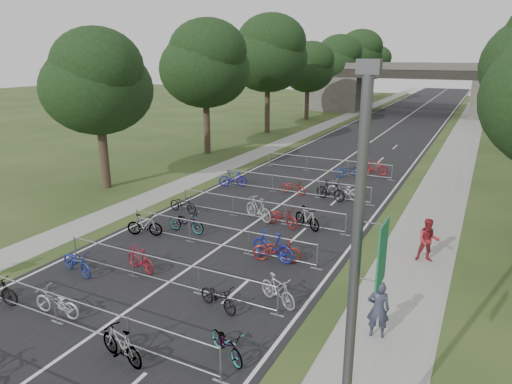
% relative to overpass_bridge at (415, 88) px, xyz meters
% --- Properties ---
extents(road, '(11.00, 140.00, 0.01)m').
position_rel_overpass_bridge_xyz_m(road, '(0.00, -15.00, -3.53)').
color(road, black).
rests_on(road, ground).
extents(sidewalk_right, '(3.00, 140.00, 0.01)m').
position_rel_overpass_bridge_xyz_m(sidewalk_right, '(8.00, -15.00, -3.53)').
color(sidewalk_right, gray).
rests_on(sidewalk_right, ground).
extents(sidewalk_left, '(2.00, 140.00, 0.01)m').
position_rel_overpass_bridge_xyz_m(sidewalk_left, '(-7.50, -15.00, -3.53)').
color(sidewalk_left, gray).
rests_on(sidewalk_left, ground).
extents(lane_markings, '(0.12, 140.00, 0.00)m').
position_rel_overpass_bridge_xyz_m(lane_markings, '(0.00, -15.00, -3.53)').
color(lane_markings, silver).
rests_on(lane_markings, ground).
extents(overpass_bridge, '(31.00, 8.00, 7.05)m').
position_rel_overpass_bridge_xyz_m(overpass_bridge, '(0.00, 0.00, 0.00)').
color(overpass_bridge, '#494641').
rests_on(overpass_bridge, ground).
extents(lamppost, '(0.61, 0.65, 8.21)m').
position_rel_overpass_bridge_xyz_m(lamppost, '(8.33, -63.00, 0.75)').
color(lamppost, '#4C4C51').
rests_on(lamppost, ground).
extents(tree_left_0, '(6.72, 6.72, 10.25)m').
position_rel_overpass_bridge_xyz_m(tree_left_0, '(-11.39, -49.07, 2.96)').
color(tree_left_0, '#33261C').
rests_on(tree_left_0, ground).
extents(tree_left_1, '(7.56, 7.56, 11.53)m').
position_rel_overpass_bridge_xyz_m(tree_left_1, '(-11.39, -37.07, 3.77)').
color(tree_left_1, '#33261C').
rests_on(tree_left_1, ground).
extents(tree_left_2, '(8.40, 8.40, 12.81)m').
position_rel_overpass_bridge_xyz_m(tree_left_2, '(-11.39, -25.07, 4.58)').
color(tree_left_2, '#33261C').
rests_on(tree_left_2, ground).
extents(tree_left_3, '(6.72, 6.72, 10.25)m').
position_rel_overpass_bridge_xyz_m(tree_left_3, '(-11.39, -13.07, 2.96)').
color(tree_left_3, '#33261C').
rests_on(tree_left_3, ground).
extents(tree_left_4, '(7.56, 7.56, 11.53)m').
position_rel_overpass_bridge_xyz_m(tree_left_4, '(-11.39, -1.07, 3.77)').
color(tree_left_4, '#33261C').
rests_on(tree_left_4, ground).
extents(tree_left_5, '(8.40, 8.40, 12.81)m').
position_rel_overpass_bridge_xyz_m(tree_left_5, '(-11.39, 10.93, 4.58)').
color(tree_left_5, '#33261C').
rests_on(tree_left_5, ground).
extents(tree_left_6, '(6.72, 6.72, 10.25)m').
position_rel_overpass_bridge_xyz_m(tree_left_6, '(-11.39, 22.93, 2.96)').
color(tree_left_6, '#33261C').
rests_on(tree_left_6, ground).
extents(barrier_row_1, '(9.70, 0.08, 1.10)m').
position_rel_overpass_bridge_xyz_m(barrier_row_1, '(0.00, -61.40, -2.99)').
color(barrier_row_1, '#989A9F').
rests_on(barrier_row_1, ground).
extents(barrier_row_2, '(9.70, 0.08, 1.10)m').
position_rel_overpass_bridge_xyz_m(barrier_row_2, '(0.00, -57.80, -2.99)').
color(barrier_row_2, '#989A9F').
rests_on(barrier_row_2, ground).
extents(barrier_row_3, '(9.70, 0.08, 1.10)m').
position_rel_overpass_bridge_xyz_m(barrier_row_3, '(0.00, -54.00, -2.99)').
color(barrier_row_3, '#989A9F').
rests_on(barrier_row_3, ground).
extents(barrier_row_4, '(9.70, 0.08, 1.10)m').
position_rel_overpass_bridge_xyz_m(barrier_row_4, '(0.00, -50.00, -2.99)').
color(barrier_row_4, '#989A9F').
rests_on(barrier_row_4, ground).
extents(barrier_row_5, '(9.70, 0.08, 1.10)m').
position_rel_overpass_bridge_xyz_m(barrier_row_5, '(0.00, -45.00, -2.99)').
color(barrier_row_5, '#989A9F').
rests_on(barrier_row_5, ground).
extents(barrier_row_6, '(9.70, 0.08, 1.10)m').
position_rel_overpass_bridge_xyz_m(barrier_row_6, '(0.00, -39.00, -2.99)').
color(barrier_row_6, '#989A9F').
rests_on(barrier_row_6, ground).
extents(bike_5, '(1.86, 0.75, 0.95)m').
position_rel_overpass_bridge_xyz_m(bike_5, '(-1.84, -61.09, -3.06)').
color(bike_5, '#B9BBC2').
rests_on(bike_5, ground).
extents(bike_6, '(1.83, 0.84, 1.06)m').
position_rel_overpass_bridge_xyz_m(bike_6, '(1.69, -61.89, -3.00)').
color(bike_6, '#989A9F').
rests_on(bike_6, ground).
extents(bike_7, '(1.74, 1.31, 0.87)m').
position_rel_overpass_bridge_xyz_m(bike_7, '(4.21, -60.41, -3.10)').
color(bike_7, '#989A9F').
rests_on(bike_7, ground).
extents(bike_8, '(1.99, 1.05, 0.99)m').
position_rel_overpass_bridge_xyz_m(bike_8, '(-3.62, -58.62, -3.04)').
color(bike_8, navy).
rests_on(bike_8, ground).
extents(bike_9, '(1.73, 0.84, 1.00)m').
position_rel_overpass_bridge_xyz_m(bike_9, '(-1.59, -57.30, -3.03)').
color(bike_9, maroon).
rests_on(bike_9, ground).
extents(bike_10, '(1.83, 1.08, 0.91)m').
position_rel_overpass_bridge_xyz_m(bike_10, '(2.66, -58.34, -3.08)').
color(bike_10, black).
rests_on(bike_10, ground).
extents(bike_11, '(1.79, 1.19, 1.05)m').
position_rel_overpass_bridge_xyz_m(bike_11, '(4.30, -57.13, -3.01)').
color(bike_11, '#A3A3AB').
rests_on(bike_11, ground).
extents(bike_12, '(1.81, 1.01, 1.05)m').
position_rel_overpass_bridge_xyz_m(bike_12, '(-3.86, -54.33, -3.01)').
color(bike_12, '#989A9F').
rests_on(bike_12, ground).
extents(bike_13, '(2.01, 0.72, 1.05)m').
position_rel_overpass_bridge_xyz_m(bike_13, '(-2.35, -53.09, -3.01)').
color(bike_13, '#989A9F').
rests_on(bike_13, ground).
extents(bike_14, '(2.18, 1.05, 1.26)m').
position_rel_overpass_bridge_xyz_m(bike_14, '(2.64, -54.00, -2.90)').
color(bike_14, navy).
rests_on(bike_14, ground).
extents(bike_15, '(2.14, 1.23, 1.06)m').
position_rel_overpass_bridge_xyz_m(bike_15, '(2.88, -54.09, -3.00)').
color(bike_15, maroon).
rests_on(bike_15, ground).
extents(bike_16, '(1.87, 0.82, 0.96)m').
position_rel_overpass_bridge_xyz_m(bike_16, '(-4.19, -50.80, -3.06)').
color(bike_16, black).
rests_on(bike_16, ground).
extents(bike_17, '(2.10, 1.43, 1.23)m').
position_rel_overpass_bridge_xyz_m(bike_17, '(-0.02, -50.01, -2.92)').
color(bike_17, '#9B9CA2').
rests_on(bike_17, ground).
extents(bike_18, '(2.04, 1.13, 1.01)m').
position_rel_overpass_bridge_xyz_m(bike_18, '(1.45, -50.28, -3.03)').
color(bike_18, maroon).
rests_on(bike_18, ground).
extents(bike_19, '(1.83, 1.35, 1.09)m').
position_rel_overpass_bridge_xyz_m(bike_19, '(2.66, -49.98, -2.99)').
color(bike_19, '#989A9F').
rests_on(bike_19, ground).
extents(bike_20, '(1.88, 1.23, 1.10)m').
position_rel_overpass_bridge_xyz_m(bike_20, '(-4.30, -45.16, -2.98)').
color(bike_20, navy).
rests_on(bike_20, ground).
extents(bike_21, '(1.76, 0.80, 0.89)m').
position_rel_overpass_bridge_xyz_m(bike_21, '(-0.17, -44.94, -3.09)').
color(bike_21, maroon).
rests_on(bike_21, ground).
extents(bike_22, '(2.01, 1.01, 1.17)m').
position_rel_overpass_bridge_xyz_m(bike_22, '(2.26, -45.09, -2.95)').
color(bike_22, black).
rests_on(bike_22, ground).
extents(bike_23, '(2.21, 1.02, 1.12)m').
position_rel_overpass_bridge_xyz_m(bike_23, '(2.88, -44.54, -2.98)').
color(bike_23, '#B1B2B9').
rests_on(bike_23, ground).
extents(bike_26, '(2.01, 1.46, 1.01)m').
position_rel_overpass_bridge_xyz_m(bike_26, '(1.79, -39.57, -3.03)').
color(bike_26, navy).
rests_on(bike_26, ground).
extents(bike_27, '(1.95, 0.98, 1.13)m').
position_rel_overpass_bridge_xyz_m(bike_27, '(3.23, -38.21, -2.97)').
color(bike_27, maroon).
rests_on(bike_27, ground).
extents(pedestrian_a, '(0.76, 0.59, 1.84)m').
position_rel_overpass_bridge_xyz_m(pedestrian_a, '(7.76, -57.46, -2.61)').
color(pedestrian_a, '#2E3245').
rests_on(pedestrian_a, ground).
extents(pedestrian_b, '(1.04, 0.90, 1.84)m').
position_rel_overpass_bridge_xyz_m(pedestrian_b, '(8.41, -51.22, -2.61)').
color(pedestrian_b, maroon).
rests_on(pedestrian_b, ground).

